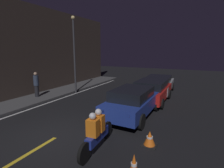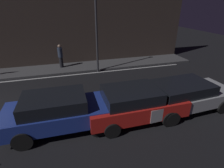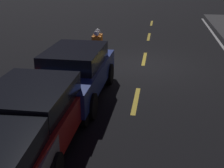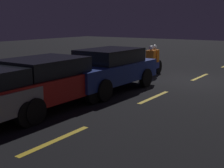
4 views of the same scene
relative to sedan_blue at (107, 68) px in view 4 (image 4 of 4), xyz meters
name	(u,v)px [view 4 (image 4 of 4)]	position (x,y,z in m)	size (l,w,h in m)	color
ground_plane	(192,81)	(-3.44, 1.88, -0.79)	(56.00, 56.00, 0.00)	black
lane_dash_c	(200,77)	(-4.44, 1.88, -0.79)	(2.00, 0.14, 0.01)	gold
lane_dash_d	(154,97)	(0.06, 1.88, -0.79)	(2.00, 0.14, 0.01)	gold
lane_dash_e	(56,140)	(4.56, 1.88, -0.79)	(2.00, 0.14, 0.01)	gold
sedan_blue	(107,68)	(0.00, 0.00, 0.00)	(4.25, 1.95, 1.46)	navy
taxi_red	(41,82)	(3.00, -0.18, -0.04)	(4.07, 2.00, 1.41)	red
motorcycle	(152,62)	(-3.43, 0.02, -0.14)	(2.31, 0.41, 1.39)	black
traffic_cone_near	(130,65)	(-4.10, -1.53, -0.46)	(0.38, 0.38, 0.68)	black
traffic_cone_mid	(110,71)	(-2.35, -1.48, -0.53)	(0.52, 0.52, 0.53)	black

